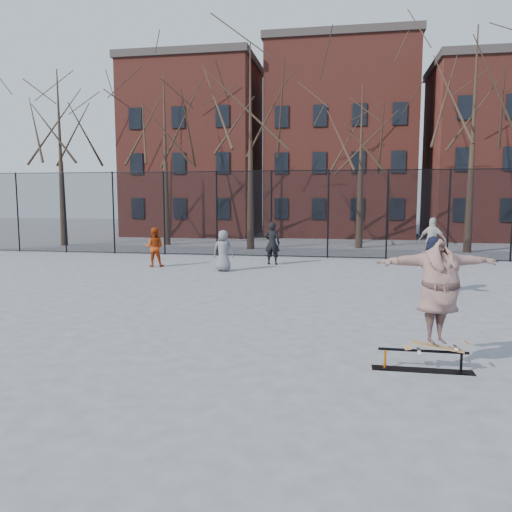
% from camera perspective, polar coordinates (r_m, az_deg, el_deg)
% --- Properties ---
extents(ground, '(100.00, 100.00, 0.00)m').
position_cam_1_polar(ground, '(10.42, -0.97, -8.67)').
color(ground, slate).
extents(skate_rail, '(1.58, 0.24, 0.35)m').
position_cam_1_polar(skate_rail, '(8.59, 18.50, -11.45)').
color(skate_rail, black).
rests_on(skate_rail, ground).
extents(skateboard, '(0.87, 0.21, 0.10)m').
position_cam_1_polar(skateboard, '(8.55, 19.95, -9.75)').
color(skateboard, olive).
rests_on(skateboard, skate_rail).
extents(skater, '(2.11, 1.13, 1.65)m').
position_cam_1_polar(skater, '(8.35, 20.20, -3.95)').
color(skater, '#49327E').
rests_on(skater, skateboard).
extents(bystander_grey, '(0.79, 0.54, 1.55)m').
position_cam_1_polar(bystander_grey, '(18.68, -3.76, 0.62)').
color(bystander_grey, slate).
rests_on(bystander_grey, ground).
extents(bystander_black, '(0.69, 0.50, 1.76)m').
position_cam_1_polar(bystander_black, '(20.53, 1.87, 1.47)').
color(bystander_black, black).
rests_on(bystander_black, ground).
extents(bystander_red, '(0.85, 0.72, 1.56)m').
position_cam_1_polar(bystander_red, '(20.29, -11.54, 1.00)').
color(bystander_red, '#A1350E').
rests_on(bystander_red, ground).
extents(bystander_white, '(1.22, 0.96, 1.93)m').
position_cam_1_polar(bystander_white, '(21.99, 19.51, 1.66)').
color(bystander_white, '#BDB6AF').
rests_on(bystander_white, ground).
extents(bystander_navy, '(1.57, 1.25, 1.67)m').
position_cam_1_polar(bystander_navy, '(15.20, 19.63, -0.95)').
color(bystander_navy, '#1B1E37').
rests_on(bystander_navy, ground).
extents(fence, '(34.03, 0.07, 4.00)m').
position_cam_1_polar(fence, '(22.95, 5.20, 4.94)').
color(fence, black).
rests_on(fence, ground).
extents(tree_row, '(33.66, 7.46, 10.67)m').
position_cam_1_polar(tree_row, '(27.48, 5.57, 16.33)').
color(tree_row, black).
rests_on(tree_row, ground).
extents(rowhouses, '(29.00, 7.00, 13.00)m').
position_cam_1_polar(rowhouses, '(36.03, 8.25, 11.94)').
color(rowhouses, maroon).
rests_on(rowhouses, ground).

